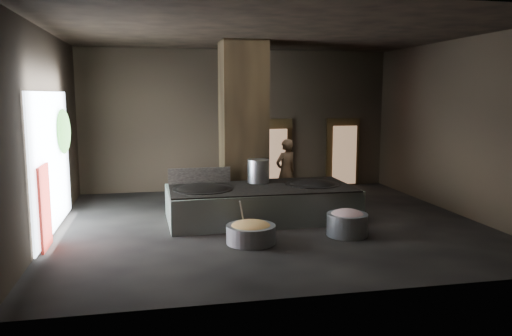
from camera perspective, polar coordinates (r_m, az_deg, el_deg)
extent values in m
cube|color=black|center=(12.23, 1.53, -6.46)|extent=(10.00, 9.00, 0.10)
cube|color=black|center=(11.91, 1.62, 15.45)|extent=(10.00, 9.00, 0.10)
cube|color=black|center=(16.31, -2.08, 5.47)|extent=(10.00, 0.10, 4.50)
cube|color=black|center=(7.51, 9.50, 1.87)|extent=(10.00, 0.10, 4.50)
cube|color=black|center=(11.78, -23.15, 3.65)|extent=(0.10, 9.00, 4.50)
cube|color=black|center=(13.90, 22.36, 4.32)|extent=(0.10, 9.00, 4.50)
cube|color=black|center=(13.65, -1.47, 4.89)|extent=(1.20, 1.20, 4.50)
cube|color=#A1B2A0|center=(12.46, 0.57, -4.06)|extent=(4.65, 2.34, 0.80)
cube|color=black|center=(12.37, 0.57, -2.18)|extent=(4.48, 2.15, 0.03)
ellipsoid|color=black|center=(12.12, -6.11, -2.76)|extent=(1.44, 1.44, 0.40)
cylinder|color=black|center=(12.10, -6.11, -2.44)|extent=(1.47, 1.47, 0.05)
ellipsoid|color=black|center=(12.78, 6.45, -2.19)|extent=(1.35, 1.35, 0.38)
cylinder|color=black|center=(12.77, 6.46, -1.88)|extent=(1.38, 1.38, 0.05)
cylinder|color=#ACB0B4|center=(12.86, 0.27, -0.35)|extent=(0.56, 0.56, 0.60)
cube|color=black|center=(12.85, -6.47, -0.86)|extent=(1.60, 0.11, 0.40)
imported|color=#8D6A48|center=(14.09, 3.42, -0.43)|extent=(0.79, 0.67, 1.85)
cylinder|color=gray|center=(10.54, -0.59, -7.56)|extent=(1.08, 1.08, 0.38)
ellipsoid|color=#B0B457|center=(10.49, -0.59, -6.72)|extent=(0.85, 0.85, 0.26)
cylinder|color=#ACB0B4|center=(10.56, -1.55, -5.51)|extent=(0.22, 0.38, 0.74)
cylinder|color=gray|center=(11.25, 10.37, -6.37)|extent=(1.17, 1.17, 0.49)
ellipsoid|color=#B36B6E|center=(11.20, 10.40, -5.36)|extent=(0.74, 0.74, 0.28)
cube|color=black|center=(16.55, 2.10, 1.51)|extent=(1.18, 0.08, 2.38)
cube|color=#8C6647|center=(16.39, 2.24, 1.27)|extent=(0.78, 0.04, 1.84)
cube|color=black|center=(17.27, 9.87, 1.68)|extent=(1.18, 0.08, 2.38)
cube|color=#8C6647|center=(17.16, 10.08, 1.47)|extent=(0.84, 0.04, 1.98)
cube|color=white|center=(12.02, -22.31, 0.66)|extent=(0.04, 4.20, 3.10)
cube|color=maroon|center=(10.87, -22.98, -4.15)|extent=(0.05, 0.90, 1.70)
ellipsoid|color=#194714|center=(13.02, -21.14, 3.93)|extent=(0.28, 1.10, 1.10)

